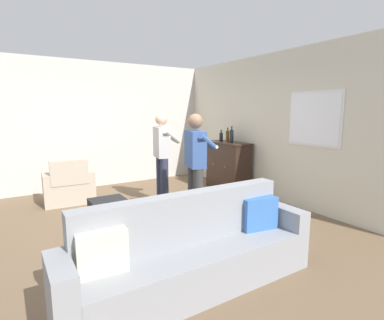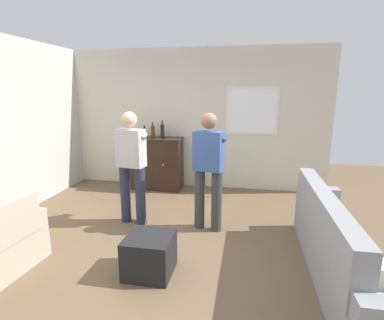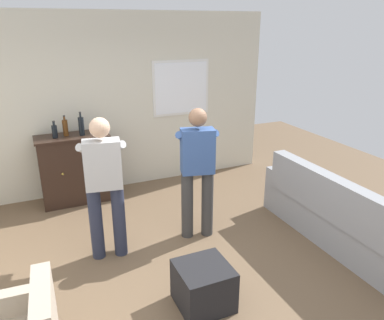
{
  "view_description": "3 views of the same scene",
  "coord_description": "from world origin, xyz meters",
  "px_view_note": "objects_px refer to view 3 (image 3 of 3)",
  "views": [
    {
      "loc": [
        4.25,
        -1.77,
        1.73
      ],
      "look_at": [
        0.41,
        0.63,
        0.97
      ],
      "focal_mm": 28.0,
      "sensor_mm": 36.0,
      "label": 1
    },
    {
      "loc": [
        1.02,
        -3.39,
        1.96
      ],
      "look_at": [
        0.29,
        0.53,
        1.04
      ],
      "focal_mm": 28.0,
      "sensor_mm": 36.0,
      "label": 2
    },
    {
      "loc": [
        -1.28,
        -3.25,
        2.6
      ],
      "look_at": [
        0.43,
        0.64,
        1.05
      ],
      "focal_mm": 35.0,
      "sensor_mm": 36.0,
      "label": 3
    }
  ],
  "objects_px": {
    "couch": "(341,221)",
    "bottle_spirits_clear": "(81,126)",
    "sideboard_cabinet": "(75,169)",
    "person_standing_right": "(197,168)",
    "bottle_wine_green": "(65,128)",
    "bottle_liquor_amber": "(55,131)",
    "ottoman": "(203,286)",
    "person_standing_left": "(104,182)"
  },
  "relations": [
    {
      "from": "couch",
      "to": "bottle_spirits_clear",
      "type": "distance_m",
      "value": 3.77
    },
    {
      "from": "couch",
      "to": "sideboard_cabinet",
      "type": "relative_size",
      "value": 2.43
    },
    {
      "from": "person_standing_right",
      "to": "bottle_wine_green",
      "type": "bearing_deg",
      "value": 128.69
    },
    {
      "from": "sideboard_cabinet",
      "to": "bottle_wine_green",
      "type": "height_order",
      "value": "bottle_wine_green"
    },
    {
      "from": "couch",
      "to": "person_standing_right",
      "type": "height_order",
      "value": "person_standing_right"
    },
    {
      "from": "couch",
      "to": "bottle_spirits_clear",
      "type": "xyz_separation_m",
      "value": [
        -2.61,
        2.59,
        0.84
      ]
    },
    {
      "from": "sideboard_cabinet",
      "to": "bottle_wine_green",
      "type": "distance_m",
      "value": 0.65
    },
    {
      "from": "bottle_liquor_amber",
      "to": "person_standing_right",
      "type": "height_order",
      "value": "person_standing_right"
    },
    {
      "from": "couch",
      "to": "sideboard_cabinet",
      "type": "bearing_deg",
      "value": 136.38
    },
    {
      "from": "sideboard_cabinet",
      "to": "bottle_wine_green",
      "type": "relative_size",
      "value": 3.48
    },
    {
      "from": "sideboard_cabinet",
      "to": "person_standing_right",
      "type": "relative_size",
      "value": 0.63
    },
    {
      "from": "couch",
      "to": "person_standing_right",
      "type": "relative_size",
      "value": 1.53
    },
    {
      "from": "couch",
      "to": "ottoman",
      "type": "height_order",
      "value": "couch"
    },
    {
      "from": "bottle_spirits_clear",
      "to": "couch",
      "type": "bearing_deg",
      "value": -44.75
    },
    {
      "from": "person_standing_left",
      "to": "bottle_liquor_amber",
      "type": "bearing_deg",
      "value": 102.66
    },
    {
      "from": "bottle_wine_green",
      "to": "person_standing_left",
      "type": "xyz_separation_m",
      "value": [
        0.21,
        -1.68,
        -0.24
      ]
    },
    {
      "from": "couch",
      "to": "bottle_liquor_amber",
      "type": "bearing_deg",
      "value": 138.95
    },
    {
      "from": "bottle_spirits_clear",
      "to": "person_standing_left",
      "type": "height_order",
      "value": "person_standing_left"
    },
    {
      "from": "sideboard_cabinet",
      "to": "person_standing_right",
      "type": "xyz_separation_m",
      "value": [
        1.28,
        -1.66,
        0.41
      ]
    },
    {
      "from": "bottle_spirits_clear",
      "to": "ottoman",
      "type": "bearing_deg",
      "value": -77.17
    },
    {
      "from": "bottle_liquor_amber",
      "to": "person_standing_right",
      "type": "xyz_separation_m",
      "value": [
        1.51,
        -1.63,
        -0.22
      ]
    },
    {
      "from": "sideboard_cabinet",
      "to": "bottle_wine_green",
      "type": "bearing_deg",
      "value": 159.07
    },
    {
      "from": "bottle_wine_green",
      "to": "bottle_spirits_clear",
      "type": "relative_size",
      "value": 0.87
    },
    {
      "from": "ottoman",
      "to": "person_standing_left",
      "type": "relative_size",
      "value": 0.3
    },
    {
      "from": "bottle_spirits_clear",
      "to": "person_standing_right",
      "type": "height_order",
      "value": "person_standing_right"
    },
    {
      "from": "bottle_wine_green",
      "to": "couch",
      "type": "bearing_deg",
      "value": -43.18
    },
    {
      "from": "couch",
      "to": "bottle_liquor_amber",
      "type": "distance_m",
      "value": 4.04
    },
    {
      "from": "sideboard_cabinet",
      "to": "person_standing_left",
      "type": "height_order",
      "value": "person_standing_left"
    },
    {
      "from": "sideboard_cabinet",
      "to": "couch",
      "type": "bearing_deg",
      "value": -43.62
    },
    {
      "from": "person_standing_left",
      "to": "person_standing_right",
      "type": "height_order",
      "value": "same"
    },
    {
      "from": "couch",
      "to": "sideboard_cabinet",
      "type": "height_order",
      "value": "sideboard_cabinet"
    },
    {
      "from": "bottle_wine_green",
      "to": "person_standing_right",
      "type": "bearing_deg",
      "value": -51.31
    },
    {
      "from": "couch",
      "to": "ottoman",
      "type": "xyz_separation_m",
      "value": [
        -1.96,
        -0.25,
        -0.14
      ]
    },
    {
      "from": "couch",
      "to": "sideboard_cabinet",
      "type": "xyz_separation_m",
      "value": [
        -2.76,
        2.63,
        0.18
      ]
    },
    {
      "from": "bottle_liquor_amber",
      "to": "ottoman",
      "type": "relative_size",
      "value": 0.5
    },
    {
      "from": "person_standing_right",
      "to": "sideboard_cabinet",
      "type": "bearing_deg",
      "value": 127.62
    },
    {
      "from": "sideboard_cabinet",
      "to": "person_standing_left",
      "type": "xyz_separation_m",
      "value": [
        0.14,
        -1.66,
        0.41
      ]
    },
    {
      "from": "bottle_wine_green",
      "to": "bottle_liquor_amber",
      "type": "relative_size",
      "value": 1.21
    },
    {
      "from": "couch",
      "to": "ottoman",
      "type": "bearing_deg",
      "value": -172.89
    },
    {
      "from": "sideboard_cabinet",
      "to": "ottoman",
      "type": "xyz_separation_m",
      "value": [
        0.79,
        -2.87,
        -0.31
      ]
    },
    {
      "from": "bottle_spirits_clear",
      "to": "person_standing_right",
      "type": "bearing_deg",
      "value": -55.05
    },
    {
      "from": "couch",
      "to": "person_standing_left",
      "type": "xyz_separation_m",
      "value": [
        -2.62,
        0.97,
        0.59
      ]
    }
  ]
}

